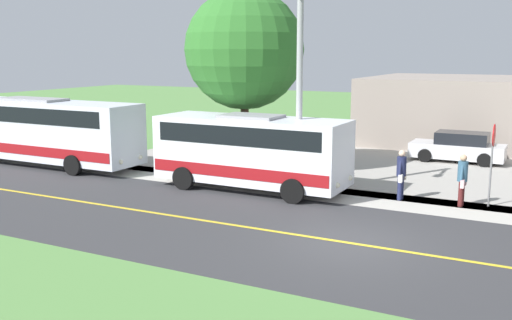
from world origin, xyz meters
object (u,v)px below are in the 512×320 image
(pedestrian_with_bags, at_px, (462,178))
(parked_car_near, at_px, (458,148))
(tree_curbside, at_px, (244,50))
(pedestrian_waiting, at_px, (401,173))
(stop_sign, at_px, (493,151))
(shuttle_bus_front, at_px, (251,149))
(transit_bus_rear, at_px, (34,128))
(street_light_pole, at_px, (298,84))

(pedestrian_with_bags, bearing_deg, parked_car_near, -170.47)
(parked_car_near, distance_m, tree_curbside, 11.71)
(pedestrian_waiting, distance_m, stop_sign, 3.16)
(shuttle_bus_front, bearing_deg, pedestrian_with_bags, 98.49)
(transit_bus_rear, height_order, pedestrian_with_bags, transit_bus_rear)
(pedestrian_waiting, relative_size, stop_sign, 0.63)
(pedestrian_with_bags, relative_size, stop_sign, 0.63)
(pedestrian_waiting, xyz_separation_m, tree_curbside, (-1.79, -7.42, 4.40))
(stop_sign, relative_size, street_light_pole, 0.39)
(pedestrian_waiting, bearing_deg, stop_sign, 99.28)
(shuttle_bus_front, height_order, transit_bus_rear, transit_bus_rear)
(shuttle_bus_front, distance_m, stop_sign, 8.69)
(tree_curbside, bearing_deg, shuttle_bus_front, 32.90)
(shuttle_bus_front, bearing_deg, tree_curbside, -147.10)
(street_light_pole, height_order, parked_car_near, street_light_pole)
(pedestrian_with_bags, xyz_separation_m, pedestrian_waiting, (0.08, -2.10, -0.00))
(parked_car_near, bearing_deg, tree_curbside, -48.56)
(pedestrian_with_bags, distance_m, stop_sign, 1.37)
(stop_sign, distance_m, parked_car_near, 8.81)
(shuttle_bus_front, xyz_separation_m, transit_bus_rear, (0.07, -11.69, 0.12))
(shuttle_bus_front, relative_size, street_light_pole, 1.02)
(stop_sign, height_order, parked_car_near, stop_sign)
(street_light_pole, bearing_deg, pedestrian_with_bags, 98.01)
(stop_sign, bearing_deg, shuttle_bus_front, -79.72)
(transit_bus_rear, xyz_separation_m, stop_sign, (-1.61, 20.23, 0.23))
(tree_curbside, bearing_deg, transit_bus_rear, -73.52)
(pedestrian_with_bags, bearing_deg, stop_sign, 114.88)
(street_light_pole, xyz_separation_m, parked_car_near, (-9.63, 4.40, -3.45))
(pedestrian_waiting, bearing_deg, shuttle_bus_front, -79.19)
(stop_sign, distance_m, street_light_pole, 7.19)
(shuttle_bus_front, distance_m, street_light_pole, 3.12)
(pedestrian_with_bags, distance_m, parked_car_near, 8.93)
(street_light_pole, bearing_deg, transit_bus_rear, -88.37)
(pedestrian_with_bags, distance_m, street_light_pole, 6.72)
(pedestrian_with_bags, height_order, pedestrian_waiting, pedestrian_with_bags)
(tree_curbside, bearing_deg, pedestrian_waiting, 76.46)
(shuttle_bus_front, distance_m, pedestrian_with_bags, 7.78)
(shuttle_bus_front, height_order, pedestrian_with_bags, shuttle_bus_front)
(pedestrian_waiting, xyz_separation_m, parked_car_near, (-8.88, 0.62, -0.30))
(shuttle_bus_front, height_order, parked_car_near, shuttle_bus_front)
(stop_sign, relative_size, tree_curbside, 0.36)
(shuttle_bus_front, bearing_deg, stop_sign, 100.28)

